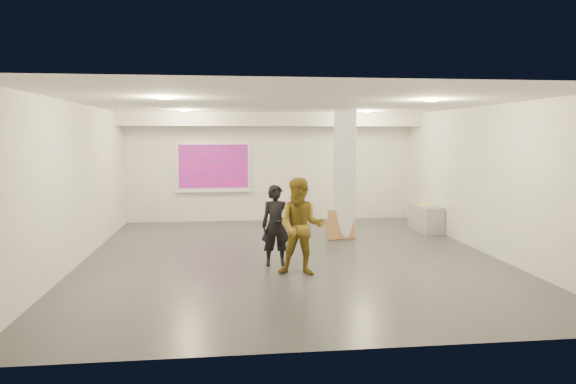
{
  "coord_description": "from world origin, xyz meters",
  "views": [
    {
      "loc": [
        -1.22,
        -9.9,
        2.39
      ],
      "look_at": [
        0.0,
        0.4,
        1.25
      ],
      "focal_mm": 32.0,
      "sensor_mm": 36.0,
      "label": 1
    }
  ],
  "objects": [
    {
      "name": "floor",
      "position": [
        0.0,
        0.0,
        0.0
      ],
      "size": [
        8.0,
        9.0,
        0.01
      ],
      "primitive_type": "cube",
      "color": "#33363B",
      "rests_on": "ground"
    },
    {
      "name": "ceiling",
      "position": [
        0.0,
        0.0,
        3.0
      ],
      "size": [
        8.0,
        9.0,
        0.01
      ],
      "primitive_type": "cube",
      "color": "white",
      "rests_on": "floor"
    },
    {
      "name": "wall_back",
      "position": [
        0.0,
        4.5,
        1.5
      ],
      "size": [
        8.0,
        0.01,
        3.0
      ],
      "primitive_type": "cube",
      "color": "silver",
      "rests_on": "floor"
    },
    {
      "name": "wall_front",
      "position": [
        0.0,
        -4.5,
        1.5
      ],
      "size": [
        8.0,
        0.01,
        3.0
      ],
      "primitive_type": "cube",
      "color": "silver",
      "rests_on": "floor"
    },
    {
      "name": "wall_left",
      "position": [
        -4.0,
        0.0,
        1.5
      ],
      "size": [
        0.01,
        9.0,
        3.0
      ],
      "primitive_type": "cube",
      "color": "silver",
      "rests_on": "floor"
    },
    {
      "name": "wall_right",
      "position": [
        4.0,
        0.0,
        1.5
      ],
      "size": [
        0.01,
        9.0,
        3.0
      ],
      "primitive_type": "cube",
      "color": "silver",
      "rests_on": "floor"
    },
    {
      "name": "soffit_band",
      "position": [
        0.0,
        3.95,
        2.82
      ],
      "size": [
        8.0,
        1.1,
        0.36
      ],
      "primitive_type": "cube",
      "color": "silver",
      "rests_on": "ceiling"
    },
    {
      "name": "downlight_nw",
      "position": [
        -2.2,
        2.5,
        2.98
      ],
      "size": [
        0.22,
        0.22,
        0.02
      ],
      "primitive_type": "cylinder",
      "color": "#FFDD91",
      "rests_on": "ceiling"
    },
    {
      "name": "downlight_ne",
      "position": [
        2.2,
        2.5,
        2.98
      ],
      "size": [
        0.22,
        0.22,
        0.02
      ],
      "primitive_type": "cylinder",
      "color": "#FFDD91",
      "rests_on": "ceiling"
    },
    {
      "name": "downlight_sw",
      "position": [
        -2.2,
        -1.5,
        2.98
      ],
      "size": [
        0.22,
        0.22,
        0.02
      ],
      "primitive_type": "cylinder",
      "color": "#FFDD91",
      "rests_on": "ceiling"
    },
    {
      "name": "downlight_se",
      "position": [
        2.2,
        -1.5,
        2.98
      ],
      "size": [
        0.22,
        0.22,
        0.02
      ],
      "primitive_type": "cylinder",
      "color": "#FFDD91",
      "rests_on": "ceiling"
    },
    {
      "name": "column",
      "position": [
        1.5,
        1.8,
        1.5
      ],
      "size": [
        0.52,
        0.52,
        3.0
      ],
      "primitive_type": "cylinder",
      "color": "silver",
      "rests_on": "floor"
    },
    {
      "name": "projection_screen",
      "position": [
        -1.6,
        4.45,
        1.53
      ],
      "size": [
        2.1,
        0.13,
        1.42
      ],
      "color": "white",
      "rests_on": "wall_back"
    },
    {
      "name": "credenza",
      "position": [
        3.72,
        2.33,
        0.33
      ],
      "size": [
        0.52,
        1.15,
        0.66
      ],
      "primitive_type": "cube",
      "rotation": [
        0.0,
        0.0,
        0.05
      ],
      "color": "#96989B",
      "rests_on": "floor"
    },
    {
      "name": "papers_stack",
      "position": [
        3.69,
        2.28,
        0.67
      ],
      "size": [
        0.27,
        0.35,
        0.02
      ],
      "primitive_type": "cube",
      "rotation": [
        0.0,
        0.0,
        0.02
      ],
      "color": "silver",
      "rests_on": "credenza"
    },
    {
      "name": "postit_pad",
      "position": [
        3.76,
        2.41,
        0.67
      ],
      "size": [
        0.26,
        0.32,
        0.03
      ],
      "primitive_type": "cube",
      "rotation": [
        0.0,
        0.0,
        -0.15
      ],
      "color": "#FFFC17",
      "rests_on": "credenza"
    },
    {
      "name": "cardboard_back",
      "position": [
        1.4,
        1.63,
        0.33
      ],
      "size": [
        0.62,
        0.21,
        0.67
      ],
      "primitive_type": "cube",
      "rotation": [
        -0.21,
        0.0,
        -0.02
      ],
      "color": "#97683F",
      "rests_on": "floor"
    },
    {
      "name": "cardboard_front",
      "position": [
        1.23,
        1.57,
        0.24
      ],
      "size": [
        0.47,
        0.29,
        0.49
      ],
      "primitive_type": "cube",
      "rotation": [
        -0.22,
        0.0,
        0.35
      ],
      "color": "#97683F",
      "rests_on": "floor"
    },
    {
      "name": "woman",
      "position": [
        -0.34,
        -0.64,
        0.75
      ],
      "size": [
        0.55,
        0.36,
        1.49
      ],
      "primitive_type": "imported",
      "rotation": [
        0.0,
        0.0,
        0.01
      ],
      "color": "black",
      "rests_on": "floor"
    },
    {
      "name": "man",
      "position": [
        0.02,
        -1.33,
        0.84
      ],
      "size": [
        0.95,
        0.82,
        1.68
      ],
      "primitive_type": "imported",
      "rotation": [
        0.0,
        0.0,
        -0.25
      ],
      "color": "olive",
      "rests_on": "floor"
    }
  ]
}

